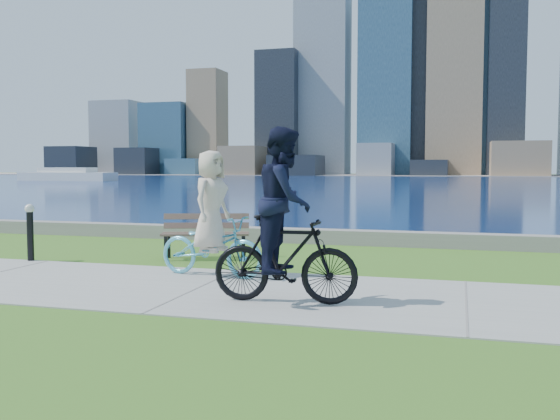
{
  "coord_description": "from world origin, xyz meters",
  "views": [
    {
      "loc": [
        3.89,
        -8.82,
        1.9
      ],
      "look_at": [
        0.69,
        2.21,
        1.1
      ],
      "focal_mm": 40.0,
      "sensor_mm": 36.0,
      "label": 1
    }
  ],
  "objects_px": {
    "bollard_lamp": "(30,229)",
    "cyclist_man": "(285,230)",
    "park_bench": "(206,231)",
    "cyclist_woman": "(211,230)"
  },
  "relations": [
    {
      "from": "bollard_lamp",
      "to": "cyclist_woman",
      "type": "distance_m",
      "value": 4.22
    },
    {
      "from": "bollard_lamp",
      "to": "cyclist_woman",
      "type": "relative_size",
      "value": 0.54
    },
    {
      "from": "park_bench",
      "to": "bollard_lamp",
      "type": "xyz_separation_m",
      "value": [
        -3.22,
        -1.36,
        0.1
      ]
    },
    {
      "from": "cyclist_woman",
      "to": "park_bench",
      "type": "bearing_deg",
      "value": 34.32
    },
    {
      "from": "bollard_lamp",
      "to": "cyclist_man",
      "type": "height_order",
      "value": "cyclist_man"
    },
    {
      "from": "bollard_lamp",
      "to": "cyclist_man",
      "type": "bearing_deg",
      "value": -21.29
    },
    {
      "from": "bollard_lamp",
      "to": "cyclist_man",
      "type": "xyz_separation_m",
      "value": [
        5.95,
        -2.32,
        0.37
      ]
    },
    {
      "from": "park_bench",
      "to": "cyclist_man",
      "type": "bearing_deg",
      "value": -71.63
    },
    {
      "from": "bollard_lamp",
      "to": "cyclist_woman",
      "type": "bearing_deg",
      "value": -8.87
    },
    {
      "from": "park_bench",
      "to": "cyclist_woman",
      "type": "relative_size",
      "value": 0.88
    }
  ]
}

